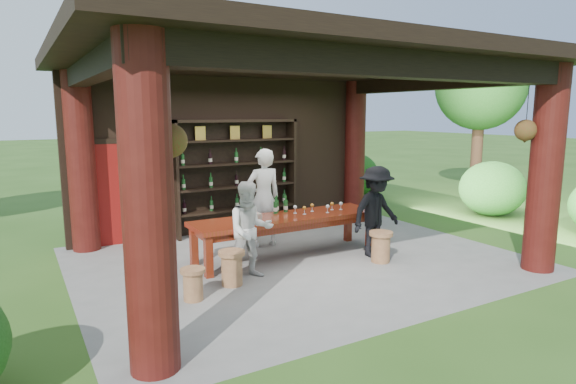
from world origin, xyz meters
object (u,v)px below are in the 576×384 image
wine_shelf (237,176)px  stool_near_right (381,246)px  tasting_table (287,222)px  stool_far_left (193,283)px  guest_woman (250,230)px  guest_man (376,212)px  stool_near_left (232,267)px  host (264,198)px  napkin_basket (253,218)px

wine_shelf → stool_near_right: wine_shelf is taller
tasting_table → stool_near_right: tasting_table is taller
stool_far_left → guest_woman: 1.28m
guest_man → stool_far_left: bearing=179.3°
stool_near_left → stool_far_left: bearing=-158.1°
host → guest_woman: host is taller
tasting_table → guest_man: size_ratio=2.12×
stool_near_left → guest_woman: bearing=23.0°
guest_woman → stool_far_left: bearing=-147.1°
wine_shelf → napkin_basket: size_ratio=10.57×
stool_near_right → stool_far_left: 3.38m
guest_man → guest_woman: bearing=171.6°
guest_woman → tasting_table: bearing=43.3°
tasting_table → stool_near_left: bearing=-149.7°
tasting_table → stool_near_left: size_ratio=6.56×
wine_shelf → stool_near_right: 3.61m
guest_man → wine_shelf: bearing=108.8°
stool_near_right → guest_man: 0.64m
tasting_table → wine_shelf: bearing=89.9°
stool_near_left → stool_far_left: stool_near_left is taller
stool_near_right → napkin_basket: napkin_basket is taller
stool_near_left → stool_far_left: size_ratio=1.17×
stool_near_right → napkin_basket: size_ratio=2.06×
stool_far_left → guest_man: size_ratio=0.28×
tasting_table → napkin_basket: (-0.73, -0.13, 0.19)m
stool_near_right → stool_far_left: stool_near_right is taller
guest_woman → guest_man: 2.44m
stool_near_right → guest_woman: 2.38m
tasting_table → guest_woman: guest_woman is taller
stool_near_left → napkin_basket: bearing=45.4°
stool_near_right → guest_man: guest_man is taller
stool_far_left → napkin_basket: napkin_basket is taller
stool_near_right → host: 2.40m
stool_near_left → host: host is taller
stool_near_left → stool_near_right: stool_near_right is taller
stool_near_right → tasting_table: bearing=139.7°
guest_man → stool_near_left: bearing=175.1°
tasting_table → stool_near_left: (-1.42, -0.83, -0.36)m
guest_man → napkin_basket: (-2.13, 0.62, 0.01)m
host → napkin_basket: host is taller
stool_far_left → napkin_basket: bearing=35.3°
tasting_table → guest_woman: (-1.04, -0.67, 0.13)m
tasting_table → guest_woman: size_ratio=2.27×
stool_near_left → stool_near_right: bearing=-5.0°
wine_shelf → host: (-0.04, -1.34, -0.27)m
stool_far_left → guest_man: bearing=5.9°
guest_woman → napkin_basket: 0.63m
stool_near_right → stool_near_left: bearing=175.0°
wine_shelf → host: wine_shelf is taller
stool_far_left → napkin_basket: size_ratio=1.74×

